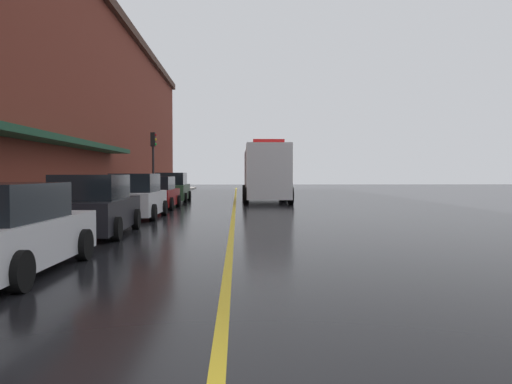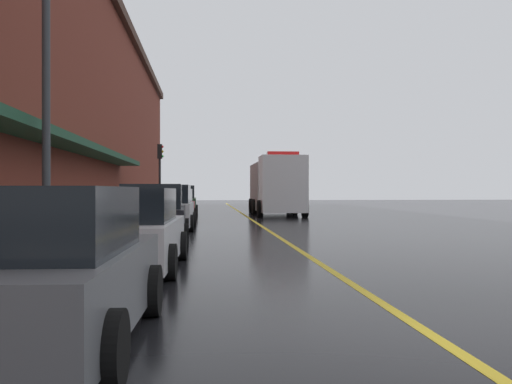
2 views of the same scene
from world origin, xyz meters
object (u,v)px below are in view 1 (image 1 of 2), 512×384
at_px(parked_car_1, 6,232).
at_px(parking_meter_0, 128,188).
at_px(parked_car_4, 156,194).
at_px(parking_meter_1, 142,186).
at_px(box_truck, 266,173).
at_px(parked_car_5, 172,188).
at_px(parked_car_2, 94,207).
at_px(parked_car_3, 136,197).
at_px(traffic_light_near, 153,153).

xyz_separation_m(parked_car_1, parking_meter_0, (-1.47, 16.74, 0.30)).
distance_m(parked_car_4, parking_meter_1, 3.75).
bearing_deg(parked_car_1, parking_meter_1, 5.81).
distance_m(parked_car_4, box_truck, 8.93).
bearing_deg(parked_car_1, parked_car_5, 1.85).
xyz_separation_m(parked_car_2, parked_car_5, (0.05, 17.18, 0.04)).
bearing_deg(parked_car_2, parked_car_3, -3.09).
relative_size(parked_car_3, parking_meter_0, 3.17).
distance_m(parked_car_5, box_truck, 6.01).
bearing_deg(box_truck, parking_meter_0, -47.92).
bearing_deg(traffic_light_near, parked_car_4, -79.81).
xyz_separation_m(parked_car_3, traffic_light_near, (-1.43, 12.69, 2.33)).
distance_m(parking_meter_0, parking_meter_1, 3.56).
distance_m(parked_car_5, parking_meter_1, 3.08).
height_order(parked_car_5, traffic_light_near, traffic_light_near).
distance_m(parked_car_4, traffic_light_near, 7.71).
bearing_deg(parking_meter_0, parked_car_4, 3.05).
bearing_deg(parked_car_1, parked_car_2, 2.89).
relative_size(parked_car_4, parking_meter_1, 3.26).
xyz_separation_m(parked_car_3, parking_meter_0, (-1.49, 5.40, 0.23)).
bearing_deg(parked_car_2, parking_meter_1, 3.74).
bearing_deg(parking_meter_0, parked_car_2, -82.98).
height_order(parked_car_2, parked_car_3, parked_car_3).
bearing_deg(traffic_light_near, parked_car_3, -83.59).
bearing_deg(parked_car_3, parked_car_4, 2.19).
distance_m(parked_car_2, parked_car_5, 17.18).
relative_size(parked_car_5, traffic_light_near, 1.13).
bearing_deg(parked_car_4, parked_car_3, -177.65).
relative_size(box_truck, parking_meter_1, 6.36).
relative_size(parked_car_5, parking_meter_0, 3.66).
bearing_deg(traffic_light_near, parked_car_5, -36.86).
height_order(parked_car_3, parked_car_4, parked_car_3).
distance_m(parked_car_3, parked_car_4, 5.47).
relative_size(parked_car_3, traffic_light_near, 0.98).
bearing_deg(parked_car_4, parked_car_1, -178.63).
bearing_deg(parking_meter_0, parked_car_3, -74.60).
bearing_deg(parking_meter_1, parking_meter_0, -90.00).
bearing_deg(box_truck, parked_car_1, -14.16).
xyz_separation_m(parked_car_1, parked_car_4, (-0.11, 16.81, 0.01)).
bearing_deg(traffic_light_near, parked_car_2, -85.97).
xyz_separation_m(parking_meter_1, traffic_light_near, (0.06, 3.73, 2.10)).
height_order(box_truck, parking_meter_1, box_truck).
bearing_deg(parking_meter_0, parked_car_5, 77.49).
height_order(parked_car_3, traffic_light_near, traffic_light_near).
distance_m(parked_car_3, parked_car_5, 11.69).
bearing_deg(parked_car_4, parking_meter_0, 94.05).
height_order(parking_meter_1, traffic_light_near, traffic_light_near).
xyz_separation_m(parked_car_3, parked_car_5, (-0.09, 11.69, 0.03)).
bearing_deg(parked_car_2, parked_car_5, -1.75).
height_order(parked_car_5, parking_meter_0, parked_car_5).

